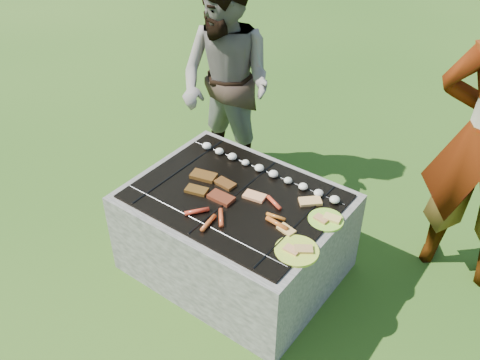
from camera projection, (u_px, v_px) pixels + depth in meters
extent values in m
plane|color=#214B12|center=(236.00, 265.00, 3.66)|extent=(60.00, 60.00, 0.00)
cube|color=#A29C90|center=(271.00, 201.00, 3.74)|extent=(1.30, 0.18, 0.60)
cube|color=#A7A094|center=(194.00, 270.00, 3.21)|extent=(1.30, 0.18, 0.60)
cube|color=#9D958B|center=(172.00, 201.00, 3.75)|extent=(0.18, 0.64, 0.60)
cube|color=gray|center=(310.00, 270.00, 3.21)|extent=(0.18, 0.64, 0.60)
cube|color=black|center=(235.00, 240.00, 3.51)|extent=(0.94, 0.64, 0.48)
sphere|color=#FF5914|center=(235.00, 214.00, 3.38)|extent=(0.10, 0.10, 0.10)
cube|color=black|center=(235.00, 196.00, 3.29)|extent=(1.20, 0.90, 0.01)
cylinder|color=black|center=(181.00, 170.00, 3.51)|extent=(0.01, 0.88, 0.01)
cylinder|color=black|center=(235.00, 195.00, 3.29)|extent=(0.01, 0.88, 0.01)
cylinder|color=black|center=(297.00, 224.00, 3.08)|extent=(0.01, 0.88, 0.01)
cylinder|color=black|center=(202.00, 223.00, 3.08)|extent=(1.18, 0.01, 0.01)
cylinder|color=black|center=(265.00, 171.00, 3.50)|extent=(1.18, 0.01, 0.01)
ellipsoid|color=white|center=(207.00, 146.00, 3.70)|extent=(0.06, 0.06, 0.04)
ellipsoid|color=white|center=(219.00, 151.00, 3.65)|extent=(0.06, 0.06, 0.04)
ellipsoid|color=beige|center=(232.00, 157.00, 3.59)|extent=(0.06, 0.06, 0.04)
ellipsoid|color=beige|center=(246.00, 163.00, 3.54)|extent=(0.05, 0.05, 0.04)
ellipsoid|color=white|center=(259.00, 168.00, 3.49)|extent=(0.06, 0.06, 0.04)
ellipsoid|color=beige|center=(273.00, 174.00, 3.43)|extent=(0.06, 0.06, 0.04)
ellipsoid|color=beige|center=(288.00, 180.00, 3.38)|extent=(0.05, 0.05, 0.04)
ellipsoid|color=white|center=(303.00, 187.00, 3.33)|extent=(0.06, 0.06, 0.04)
ellipsoid|color=beige|center=(319.00, 193.00, 3.28)|extent=(0.06, 0.06, 0.04)
ellipsoid|color=beige|center=(335.00, 200.00, 3.22)|extent=(0.06, 0.06, 0.04)
cube|color=#915B1A|center=(204.00, 176.00, 3.43)|extent=(0.18, 0.13, 0.02)
cube|color=#90531A|center=(225.00, 183.00, 3.37)|extent=(0.14, 0.09, 0.02)
cube|color=brown|center=(197.00, 190.00, 3.32)|extent=(0.15, 0.11, 0.02)
cube|color=#A03E1D|center=(221.00, 198.00, 3.25)|extent=(0.16, 0.09, 0.02)
cylinder|color=#F84C28|center=(274.00, 203.00, 3.21)|extent=(0.13, 0.08, 0.02)
cylinder|color=orange|center=(276.00, 217.00, 3.11)|extent=(0.12, 0.04, 0.02)
cylinder|color=orange|center=(277.00, 224.00, 3.06)|extent=(0.15, 0.04, 0.03)
cylinder|color=#E94126|center=(221.00, 218.00, 3.10)|extent=(0.12, 0.13, 0.03)
cylinder|color=red|center=(197.00, 211.00, 3.15)|extent=(0.11, 0.14, 0.03)
cylinder|color=orange|center=(208.00, 223.00, 3.06)|extent=(0.05, 0.15, 0.03)
cube|color=#F8C07F|center=(255.00, 196.00, 3.27)|extent=(0.15, 0.10, 0.02)
cube|color=#D9B66F|center=(286.00, 230.00, 3.03)|extent=(0.11, 0.08, 0.01)
cube|color=#F3BE7C|center=(310.00, 201.00, 3.23)|extent=(0.15, 0.15, 0.02)
cylinder|color=#BDE837|center=(326.00, 220.00, 3.11)|extent=(0.22, 0.22, 0.01)
cube|color=tan|center=(321.00, 219.00, 3.10)|extent=(0.09, 0.06, 0.01)
cube|color=#F3E17C|center=(332.00, 218.00, 3.10)|extent=(0.11, 0.08, 0.02)
cylinder|color=yellow|center=(297.00, 251.00, 2.91)|extent=(0.32, 0.32, 0.02)
cube|color=#F1C67B|center=(292.00, 250.00, 2.89)|extent=(0.09, 0.05, 0.01)
cube|color=tan|center=(303.00, 249.00, 2.90)|extent=(0.12, 0.11, 0.02)
imported|color=gray|center=(226.00, 85.00, 4.02)|extent=(0.85, 0.68, 1.65)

